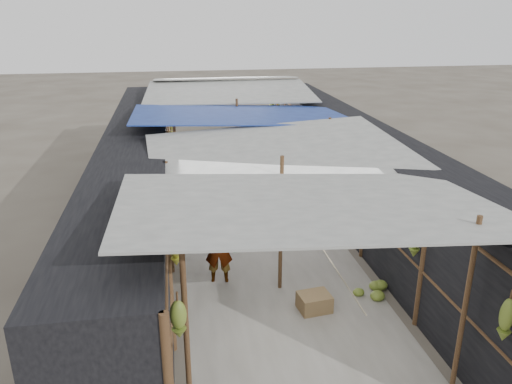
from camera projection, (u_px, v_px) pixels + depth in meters
aisle_slab at (251, 217)px, 12.67m from camera, size 3.60×16.00×0.02m
stall_left at (139, 180)px, 11.86m from camera, size 1.40×15.00×2.30m
stall_right at (355, 169)px, 12.70m from camera, size 1.40×15.00×2.30m
crate_near at (268, 219)px, 12.19m from camera, size 0.63×0.58×0.31m
crate_mid at (314, 303)px, 8.67m from camera, size 0.59×0.50×0.32m
crate_back at (230, 184)px, 14.75m from camera, size 0.48×0.44×0.25m
black_basin at (285, 172)px, 15.96m from camera, size 0.61×0.61×0.18m
vendor_elderly at (218, 248)px, 9.42m from camera, size 0.57×0.41×1.44m
shopper_blue at (226, 202)px, 11.55m from camera, size 0.85×0.73×1.54m
vendor_seated at (267, 154)px, 16.48m from camera, size 0.52×0.70×0.96m
market_canopy at (250, 121)px, 12.15m from camera, size 5.62×15.20×2.77m
hanging_bananas at (261, 161)px, 11.62m from camera, size 3.96×14.11×0.81m
floor_bananas at (270, 197)px, 13.62m from camera, size 3.88×9.01×0.34m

